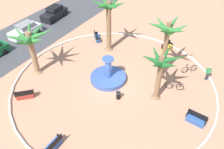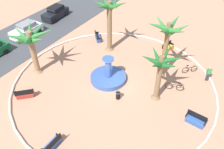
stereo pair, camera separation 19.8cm
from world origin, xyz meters
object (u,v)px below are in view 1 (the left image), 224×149
(fountain, at_px, (108,77))
(palm_tree_near_fountain, at_px, (109,15))
(bench_southeast, at_px, (167,48))
(bicycle_red_frame, at_px, (189,69))
(palm_tree_far_side, at_px, (167,36))
(bench_southwest, at_px, (25,95))
(bicycle_by_lamppost, at_px, (174,86))
(parked_car_second, at_px, (25,30))
(bench_west, at_px, (53,146))
(bench_east, at_px, (196,120))
(palm_tree_by_curb, at_px, (161,67))
(person_cyclist_helmet, at_px, (208,72))
(parked_car_third, at_px, (54,13))
(bench_north, at_px, (97,38))
(palm_tree_mid_plaza, at_px, (30,42))
(trash_bin, at_px, (118,95))

(fountain, distance_m, palm_tree_near_fountain, 6.62)
(fountain, xyz_separation_m, palm_tree_near_fountain, (4.59, 2.80, 3.85))
(bench_southeast, distance_m, bicycle_red_frame, 4.23)
(palm_tree_far_side, xyz_separation_m, bench_southwest, (-9.42, 9.02, -4.13))
(bicycle_by_lamppost, xyz_separation_m, parked_car_second, (-0.32, 19.12, 0.40))
(palm_tree_near_fountain, height_order, bench_west, palm_tree_near_fountain)
(bench_east, relative_size, bicycle_red_frame, 1.25)
(palm_tree_by_curb, xyz_separation_m, parked_car_second, (1.53, 18.12, -2.67))
(palm_tree_far_side, relative_size, bicycle_red_frame, 4.59)
(bench_east, xyz_separation_m, person_cyclist_helmet, (5.86, 0.66, 0.58))
(bench_southeast, height_order, bicycle_red_frame, bench_southeast)
(palm_tree_by_curb, height_order, palm_tree_far_side, palm_tree_far_side)
(parked_car_third, bearing_deg, palm_tree_by_curb, -111.09)
(palm_tree_by_curb, height_order, parked_car_third, palm_tree_by_curb)
(palm_tree_by_curb, xyz_separation_m, bench_north, (5.35, 10.08, -3.10))
(bench_east, bearing_deg, palm_tree_mid_plaza, 97.03)
(bench_west, distance_m, trash_bin, 7.06)
(palm_tree_near_fountain, xyz_separation_m, bench_north, (0.95, 2.32, -3.85))
(bench_southeast, relative_size, bench_southwest, 1.13)
(bench_southwest, height_order, bicycle_red_frame, bench_southwest)
(bench_north, xyz_separation_m, trash_bin, (-7.26, -7.26, 0.04))
(palm_tree_by_curb, distance_m, parked_car_second, 18.38)
(bench_east, xyz_separation_m, bicycle_by_lamppost, (2.93, 2.85, 0.04))
(trash_bin, bearing_deg, bench_west, 168.75)
(trash_bin, relative_size, bicycle_by_lamppost, 0.44)
(bench_west, relative_size, trash_bin, 2.20)
(trash_bin, bearing_deg, bench_north, 45.04)
(trash_bin, xyz_separation_m, bicycle_by_lamppost, (3.76, -3.81, -0.00))
(bench_southwest, distance_m, person_cyclist_helmet, 17.12)
(bench_southeast, distance_m, parked_car_third, 16.41)
(bicycle_by_lamppost, bearing_deg, bench_east, -135.78)
(palm_tree_by_curb, xyz_separation_m, bench_west, (-8.83, 4.19, -3.10))
(palm_tree_by_curb, relative_size, bench_west, 2.98)
(palm_tree_mid_plaza, bearing_deg, palm_tree_by_curb, -75.62)
(bench_north, relative_size, trash_bin, 2.04)
(parked_car_second, bearing_deg, bench_west, -126.65)
(fountain, relative_size, parked_car_second, 0.85)
(bench_north, distance_m, bench_southeast, 8.35)
(palm_tree_far_side, relative_size, trash_bin, 8.21)
(person_cyclist_helmet, height_order, parked_car_third, parked_car_third)
(fountain, height_order, bicycle_red_frame, fountain)
(palm_tree_mid_plaza, bearing_deg, bench_southeast, -42.08)
(bench_east, distance_m, parked_car_second, 22.13)
(bicycle_red_frame, distance_m, parked_car_second, 19.80)
(palm_tree_near_fountain, bearing_deg, fountain, -148.60)
(palm_tree_far_side, relative_size, parked_car_second, 1.48)
(bench_southwest, height_order, trash_bin, bench_southwest)
(person_cyclist_helmet, bearing_deg, trash_bin, 138.10)
(palm_tree_by_curb, height_order, parked_car_second, palm_tree_by_curb)
(bench_east, bearing_deg, bench_west, 133.95)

